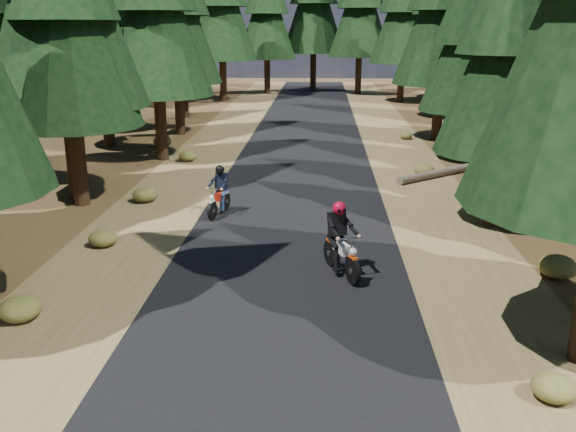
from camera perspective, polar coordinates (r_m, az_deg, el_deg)
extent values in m
plane|color=#443218|center=(15.62, -0.29, -5.45)|extent=(120.00, 120.00, 0.00)
cube|color=black|center=(20.33, 0.51, -0.13)|extent=(6.00, 100.00, 0.01)
cube|color=brown|center=(21.03, -12.11, 0.06)|extent=(3.20, 100.00, 0.01)
cube|color=brown|center=(20.66, 13.36, -0.32)|extent=(3.20, 100.00, 0.01)
cylinder|color=black|center=(22.38, -18.40, 7.58)|extent=(0.51, 0.51, 5.34)
cone|color=black|center=(22.15, -19.22, 16.13)|extent=(4.54, 4.54, 6.68)
cylinder|color=black|center=(19.97, 18.18, 5.39)|extent=(0.48, 0.48, 4.52)
cone|color=black|center=(19.65, 18.94, 13.48)|extent=(3.84, 3.84, 5.65)
cylinder|color=black|center=(23.20, -18.87, 9.19)|extent=(0.56, 0.56, 6.43)
cylinder|color=black|center=(23.27, 21.87, 8.17)|extent=(0.53, 0.53, 5.84)
cone|color=black|center=(23.09, 22.88, 17.14)|extent=(4.96, 4.96, 7.30)
cylinder|color=black|center=(27.33, -23.29, 8.82)|extent=(0.52, 0.52, 5.56)
cone|color=black|center=(27.16, -24.15, 16.08)|extent=(4.73, 4.73, 6.95)
cylinder|color=black|center=(29.39, -11.37, 10.45)|extent=(0.53, 0.53, 5.72)
cone|color=black|center=(29.24, -11.79, 17.42)|extent=(4.86, 4.86, 7.15)
cylinder|color=black|center=(29.40, 15.22, 9.01)|extent=(0.48, 0.48, 4.51)
cone|color=black|center=(29.18, 15.65, 14.49)|extent=(3.83, 3.83, 5.64)
cylinder|color=black|center=(33.15, -15.98, 11.38)|extent=(0.55, 0.55, 6.37)
cylinder|color=black|center=(32.82, 20.46, 11.02)|extent=(0.56, 0.56, 6.47)
cylinder|color=black|center=(36.19, -9.72, 11.59)|extent=(0.53, 0.53, 5.64)
cone|color=black|center=(36.07, -10.00, 17.17)|extent=(4.79, 4.79, 7.05)
cylinder|color=black|center=(34.85, 13.31, 11.35)|extent=(0.53, 0.53, 5.83)
cone|color=black|center=(34.73, 13.73, 17.34)|extent=(4.95, 4.95, 7.29)
cylinder|color=black|center=(39.57, -14.52, 11.58)|extent=(0.52, 0.52, 5.45)
cone|color=black|center=(39.44, -14.89, 16.50)|extent=(4.63, 4.63, 6.81)
cylinder|color=black|center=(40.21, 18.73, 10.71)|extent=(0.48, 0.48, 4.61)
cone|color=black|center=(40.06, 19.12, 14.80)|extent=(3.92, 3.92, 5.77)
cylinder|color=black|center=(43.01, -9.23, 11.56)|extent=(0.48, 0.48, 4.42)
cone|color=black|center=(42.86, -9.40, 15.24)|extent=(3.76, 3.76, 5.52)
cone|color=black|center=(42.86, -9.54, 17.90)|extent=(2.87, 2.87, 3.98)
cylinder|color=black|center=(43.61, 13.20, 12.30)|extent=(0.53, 0.53, 5.76)
cone|color=black|center=(43.52, 13.53, 17.03)|extent=(4.90, 4.90, 7.21)
cylinder|color=black|center=(49.00, -12.23, 12.20)|extent=(0.49, 0.49, 4.75)
cone|color=black|center=(48.88, -12.45, 15.66)|extent=(4.04, 4.04, 5.93)
cone|color=black|center=(48.90, -12.61, 18.16)|extent=(3.09, 3.09, 4.27)
cylinder|color=black|center=(48.20, 18.06, 12.25)|extent=(0.53, 0.53, 5.66)
cone|color=black|center=(48.11, 18.45, 16.44)|extent=(4.81, 4.81, 7.07)
cylinder|color=black|center=(39.08, -18.16, 11.93)|extent=(0.56, 0.56, 6.40)
cylinder|color=black|center=(42.34, 20.12, 11.78)|extent=(0.54, 0.54, 6.00)
cone|color=black|center=(42.25, 20.65, 16.84)|extent=(5.10, 5.10, 7.50)
cylinder|color=black|center=(52.11, -5.83, 13.64)|extent=(0.56, 0.56, 6.40)
cone|color=black|center=(52.06, -5.96, 18.04)|extent=(5.44, 5.44, 8.00)
cylinder|color=black|center=(51.90, 10.08, 13.24)|extent=(0.54, 0.54, 6.00)
cone|color=black|center=(51.82, 10.30, 17.38)|extent=(5.10, 5.10, 7.50)
cylinder|color=black|center=(55.57, -8.51, 13.93)|extent=(0.57, 0.57, 6.80)
cone|color=black|center=(55.54, -8.71, 18.32)|extent=(5.78, 5.78, 8.50)
cylinder|color=black|center=(55.28, 12.89, 13.49)|extent=(0.56, 0.56, 6.40)
cone|color=black|center=(55.23, 13.17, 17.63)|extent=(5.44, 5.44, 8.00)
cylinder|color=black|center=(57.72, -1.87, 13.80)|extent=(0.54, 0.54, 6.00)
cone|color=black|center=(57.66, -1.91, 17.52)|extent=(5.10, 5.10, 7.50)
cylinder|color=black|center=(57.60, 6.32, 13.90)|extent=(0.56, 0.56, 6.40)
cone|color=black|center=(57.55, 6.45, 17.88)|extent=(5.44, 5.44, 8.00)
cylinder|color=black|center=(60.50, 2.27, 14.31)|extent=(0.57, 0.57, 6.80)
cone|color=black|center=(60.48, 2.31, 18.33)|extent=(5.78, 5.78, 8.50)
cylinder|color=black|center=(52.40, -12.65, 12.91)|extent=(0.52, 0.52, 5.60)
cone|color=black|center=(52.31, -12.90, 16.73)|extent=(4.76, 4.76, 7.00)
cylinder|color=black|center=(51.97, 16.95, 12.79)|extent=(0.54, 0.54, 6.00)
cone|color=black|center=(51.90, 17.32, 16.92)|extent=(5.10, 5.10, 7.50)
cylinder|color=#4C4233|center=(26.94, 14.09, 3.90)|extent=(4.61, 3.99, 0.32)
ellipsoid|color=#474C1E|center=(22.69, 16.04, 1.64)|extent=(0.83, 0.83, 0.50)
ellipsoid|color=#474C1E|center=(29.07, -8.90, 5.28)|extent=(0.81, 0.81, 0.49)
ellipsoid|color=#474C1E|center=(35.00, 10.46, 7.05)|extent=(0.65, 0.65, 0.39)
ellipsoid|color=#474C1E|center=(11.62, 22.55, -13.91)|extent=(0.73, 0.73, 0.44)
ellipsoid|color=#474C1E|center=(22.61, -12.59, 1.87)|extent=(0.87, 0.87, 0.52)
ellipsoid|color=#474C1E|center=(16.81, 22.86, -4.17)|extent=(0.93, 0.93, 0.56)
ellipsoid|color=#474C1E|center=(18.37, -16.12, -1.91)|extent=(0.78, 0.78, 0.47)
ellipsoid|color=#474C1E|center=(26.49, 12.01, 4.01)|extent=(0.81, 0.81, 0.49)
ellipsoid|color=#474C1E|center=(31.41, 14.24, 5.97)|extent=(1.09, 1.09, 0.65)
ellipsoid|color=#474C1E|center=(14.44, -22.75, -7.63)|extent=(0.86, 0.86, 0.52)
ellipsoid|color=#474C1E|center=(32.88, -11.09, 6.55)|extent=(0.94, 0.94, 0.56)
cube|color=black|center=(15.40, 4.82, -1.00)|extent=(0.47, 0.38, 0.58)
sphere|color=#B40727|center=(15.27, 4.86, 0.53)|extent=(0.43, 0.43, 0.33)
cube|color=black|center=(20.45, -6.20, 3.00)|extent=(0.40, 0.29, 0.51)
sphere|color=black|center=(20.37, -6.23, 4.02)|extent=(0.34, 0.34, 0.29)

